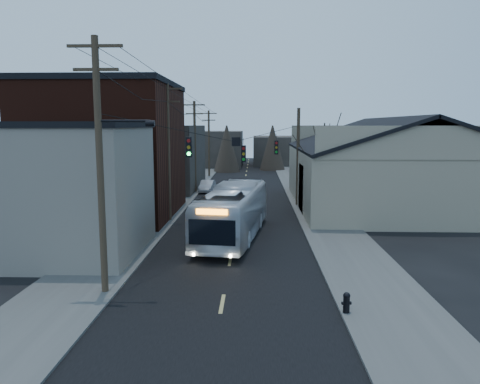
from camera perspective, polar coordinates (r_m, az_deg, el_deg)
The scene contains 15 objects.
ground at distance 17.22m, azimuth -2.67°, elevation -15.95°, with size 160.00×160.00×0.00m, color black.
road_surface at distance 46.22m, azimuth 0.24°, elevation -0.59°, with size 9.00×110.00×0.02m, color black.
sidewalk_left at distance 46.85m, azimuth -7.74°, elevation -0.48°, with size 4.00×110.00×0.12m, color #474744.
sidewalk_right at distance 46.49m, azimuth 8.27°, elevation -0.56°, with size 4.00×110.00×0.12m, color #474744.
building_clapboard at distance 26.96m, azimuth -20.59°, elevation 0.10°, with size 8.00×8.00×7.00m, color slate.
building_brick at distance 37.47m, azimuth -15.73°, elevation 4.74°, with size 10.00×12.00×10.00m, color #32130B.
building_left_far at distance 52.90m, azimuth -9.95°, elevation 4.20°, with size 9.00×14.00×7.00m, color #312C27.
warehouse at distance 42.55m, azimuth 17.83°, elevation 1.91°, with size 16.16×20.60×7.73m.
building_far_left at distance 81.10m, azimuth -3.32°, elevation 5.29°, with size 10.00×12.00×6.00m, color #312C27.
building_far_right at distance 85.98m, azimuth 5.68°, elevation 5.09°, with size 12.00×14.00×5.00m, color #312C27.
bare_tree at distance 36.21m, azimuth 10.14°, elevation 2.59°, with size 0.40×0.40×7.20m, color black.
utility_lines at distance 40.11m, azimuth -4.46°, elevation 5.16°, with size 11.24×45.28×10.50m.
bus at distance 29.15m, azimuth -0.83°, elevation -2.48°, with size 2.78×11.88×3.31m, color silver.
parked_car at distance 49.66m, azimuth -4.01°, elevation 0.72°, with size 1.32×3.79×1.25m, color #B5B7BE.
fire_hydrant at distance 18.25m, azimuth 12.86°, elevation -12.90°, with size 0.37×0.27×0.78m.
Camera 1 is at (1.28, -15.67, 7.03)m, focal length 35.00 mm.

